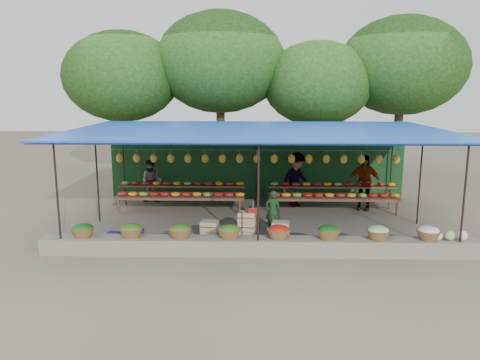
{
  "coord_description": "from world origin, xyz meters",
  "views": [
    {
      "loc": [
        -0.14,
        -13.64,
        3.99
      ],
      "look_at": [
        -0.52,
        0.2,
        1.27
      ],
      "focal_mm": 35.0,
      "sensor_mm": 36.0,
      "label": 1
    }
  ],
  "objects_px": {
    "blue_crate_front": "(117,239)",
    "weighing_scale": "(253,209)",
    "blue_crate_back": "(136,234)",
    "crate_counter": "(246,229)",
    "vendor_seated": "(273,211)"
  },
  "relations": [
    {
      "from": "weighing_scale",
      "to": "blue_crate_back",
      "type": "height_order",
      "value": "weighing_scale"
    },
    {
      "from": "blue_crate_front",
      "to": "weighing_scale",
      "type": "bearing_deg",
      "value": 13.0
    },
    {
      "from": "blue_crate_front",
      "to": "blue_crate_back",
      "type": "distance_m",
      "value": 0.63
    },
    {
      "from": "vendor_seated",
      "to": "blue_crate_front",
      "type": "xyz_separation_m",
      "value": [
        -4.06,
        -1.32,
        -0.43
      ]
    },
    {
      "from": "weighing_scale",
      "to": "vendor_seated",
      "type": "xyz_separation_m",
      "value": [
        0.56,
        0.77,
        -0.25
      ]
    },
    {
      "from": "crate_counter",
      "to": "vendor_seated",
      "type": "height_order",
      "value": "vendor_seated"
    },
    {
      "from": "vendor_seated",
      "to": "blue_crate_front",
      "type": "height_order",
      "value": "vendor_seated"
    },
    {
      "from": "blue_crate_back",
      "to": "weighing_scale",
      "type": "bearing_deg",
      "value": -11.64
    },
    {
      "from": "blue_crate_front",
      "to": "blue_crate_back",
      "type": "bearing_deg",
      "value": 60.92
    },
    {
      "from": "blue_crate_back",
      "to": "blue_crate_front",
      "type": "bearing_deg",
      "value": -135.19
    },
    {
      "from": "crate_counter",
      "to": "blue_crate_back",
      "type": "xyz_separation_m",
      "value": [
        -2.96,
        -0.02,
        -0.18
      ]
    },
    {
      "from": "crate_counter",
      "to": "vendor_seated",
      "type": "relative_size",
      "value": 2.01
    },
    {
      "from": "crate_counter",
      "to": "blue_crate_back",
      "type": "distance_m",
      "value": 2.97
    },
    {
      "from": "crate_counter",
      "to": "blue_crate_front",
      "type": "bearing_deg",
      "value": -170.5
    },
    {
      "from": "weighing_scale",
      "to": "vendor_seated",
      "type": "distance_m",
      "value": 0.98
    }
  ]
}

